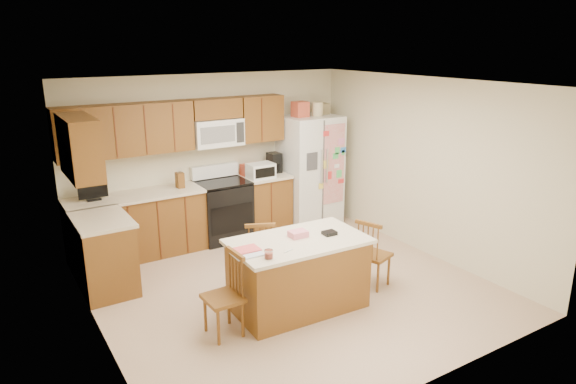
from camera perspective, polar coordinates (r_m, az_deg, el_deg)
ground at (r=6.54m, az=0.20°, el=-10.46°), size 4.50×4.50×0.00m
room_shell at (r=6.03m, az=0.22°, el=1.85°), size 4.60×4.60×2.52m
cabinetry at (r=7.34m, az=-13.86°, el=-0.20°), size 3.36×1.56×2.15m
stove at (r=7.94m, az=-7.26°, el=-1.92°), size 0.76×0.65×1.13m
refrigerator at (r=8.51m, az=2.45°, el=2.58°), size 0.90×0.79×2.04m
island at (r=5.90m, az=1.13°, el=-9.03°), size 1.61×0.95×0.93m
windsor_chair_left at (r=5.44m, az=-7.00°, el=-11.48°), size 0.38×0.40×0.90m
windsor_chair_back at (r=6.36m, az=-3.16°, el=-7.10°), size 0.50×0.49×0.89m
windsor_chair_right at (r=6.47m, az=9.35°, el=-6.91°), size 0.46×0.48×0.88m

